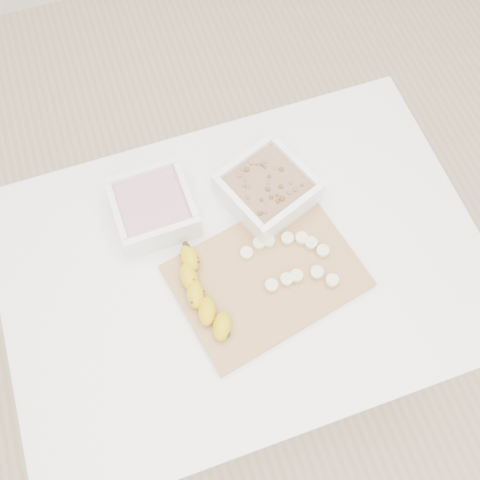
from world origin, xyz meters
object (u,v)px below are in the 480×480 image
object	(u,v)px
bowl_yogurt	(154,208)
banana	(203,295)
cutting_board	(267,276)
table	(244,279)
bowl_granola	(267,189)

from	to	relation	value
bowl_yogurt	banana	size ratio (longest dim) A/B	0.81
cutting_board	banana	distance (m)	0.14
bowl_yogurt	banana	world-z (taller)	bowl_yogurt
table	banana	world-z (taller)	banana
bowl_granola	bowl_yogurt	bearing A→B (deg)	171.18
bowl_yogurt	bowl_granola	distance (m)	0.24
bowl_granola	table	bearing A→B (deg)	-126.33
bowl_granola	cutting_board	size ratio (longest dim) A/B	0.60
cutting_board	banana	size ratio (longest dim) A/B	1.78
banana	cutting_board	bearing A→B (deg)	6.54
bowl_granola	cutting_board	distance (m)	0.19
bowl_granola	banana	world-z (taller)	bowl_granola
bowl_yogurt	cutting_board	size ratio (longest dim) A/B	0.45
bowl_granola	cutting_board	world-z (taller)	bowl_granola
table	bowl_yogurt	size ratio (longest dim) A/B	6.05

